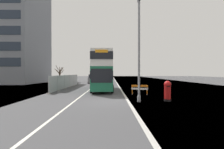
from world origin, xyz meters
name	(u,v)px	position (x,y,z in m)	size (l,w,h in m)	color
ground	(113,102)	(0.53, 0.15, -0.05)	(140.00, 280.00, 0.10)	#424244
double_decker_bus	(102,71)	(-0.81, 9.82, 2.70)	(3.03, 10.70, 5.08)	#196042
lamppost_foreground	(139,53)	(2.67, -0.06, 3.99)	(0.29, 0.70, 8.45)	gray
red_pillar_postbox	(167,90)	(5.12, 0.33, 0.94)	(0.60, 0.60, 1.71)	black
roadworks_barrier	(140,89)	(3.50, 4.80, 0.67)	(1.79, 0.85, 1.07)	orange
construction_site_fence	(67,82)	(-6.67, 14.07, 1.00)	(0.44, 17.20, 2.09)	#A8AAAD
car_oncoming_near	(93,79)	(-3.91, 26.90, 0.98)	(1.91, 3.98, 2.10)	slate
car_receding_mid	(107,78)	(-0.70, 33.14, 1.00)	(1.98, 4.00, 2.13)	slate
bare_tree_far_verge_near	(60,73)	(-16.16, 42.84, 2.30)	(2.76, 2.78, 4.38)	#4C3D2D
bare_tree_far_verge_mid	(60,75)	(-13.49, 33.80, 1.87)	(2.10, 2.17, 4.49)	#4C3D2D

